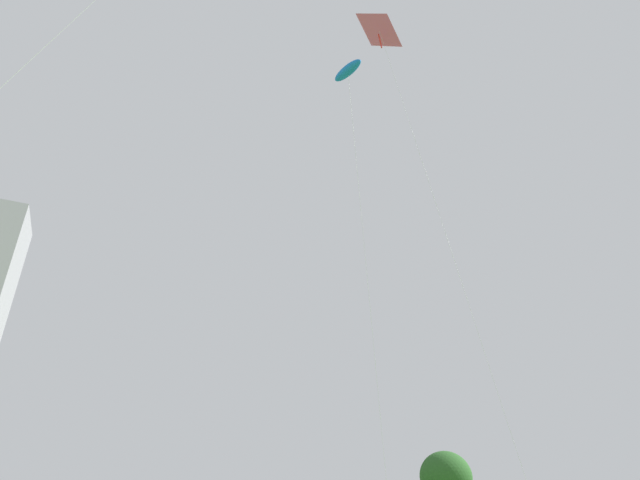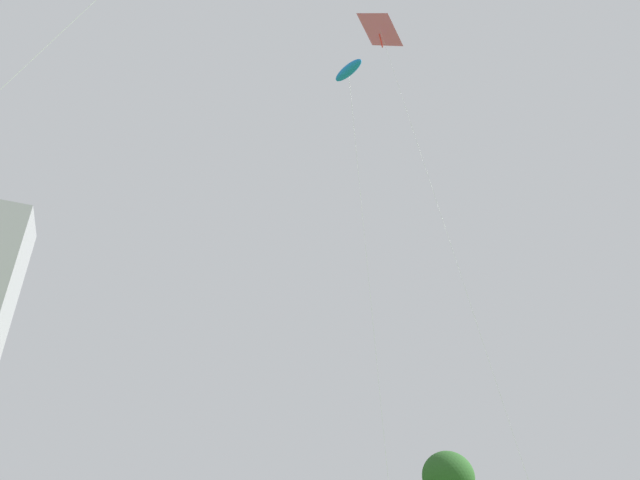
# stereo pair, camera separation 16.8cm
# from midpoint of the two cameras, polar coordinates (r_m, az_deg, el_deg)

# --- Properties ---
(kite_flying_1) EXTENTS (6.60, 7.71, 28.91)m
(kite_flying_1) POSITION_cam_midpoint_polar(r_m,az_deg,el_deg) (36.65, 2.89, 17.75)
(kite_flying_1) COLOR silver
(kite_flying_1) RESTS_ON ground
(kite_flying_2) EXTENTS (8.59, 2.55, 35.10)m
(kite_flying_2) POSITION_cam_midpoint_polar(r_m,az_deg,el_deg) (42.03, 6.38, 21.45)
(kite_flying_2) COLOR silver
(kite_flying_2) RESTS_ON ground
(park_tree_1) EXTENTS (3.35, 3.35, 6.36)m
(park_tree_1) POSITION_cam_midpoint_polar(r_m,az_deg,el_deg) (38.07, 13.32, -23.73)
(park_tree_1) COLOR brown
(park_tree_1) RESTS_ON ground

